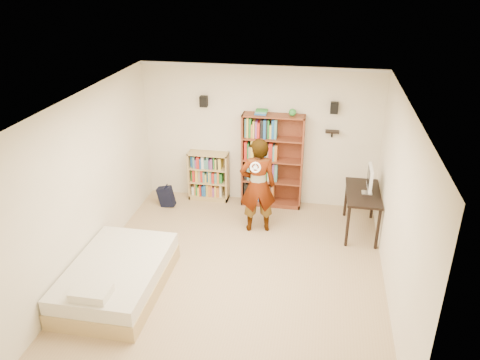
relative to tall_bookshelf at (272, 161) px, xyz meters
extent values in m
cube|color=tan|center=(-0.28, -2.33, -0.92)|extent=(4.50, 5.00, 0.01)
cube|color=#F1E8CE|center=(-0.28, 0.17, 0.43)|extent=(4.50, 0.02, 2.70)
cube|color=#F1E8CE|center=(-0.28, -4.83, 0.43)|extent=(4.50, 0.02, 2.70)
cube|color=#F1E8CE|center=(-2.53, -2.33, 0.43)|extent=(0.02, 5.00, 2.70)
cube|color=#F1E8CE|center=(1.97, -2.33, 0.43)|extent=(0.02, 5.00, 2.70)
cube|color=white|center=(-0.28, -2.33, 1.78)|extent=(4.50, 5.00, 0.02)
cube|color=silver|center=(-0.28, 0.14, 1.75)|extent=(4.50, 0.06, 0.06)
cube|color=silver|center=(-0.28, -4.80, 1.75)|extent=(4.50, 0.06, 0.06)
cube|color=silver|center=(-2.50, -2.33, 1.75)|extent=(0.06, 5.00, 0.06)
cube|color=silver|center=(1.94, -2.33, 1.75)|extent=(0.06, 5.00, 0.06)
cube|color=black|center=(-1.33, 0.07, 1.08)|extent=(0.14, 0.12, 0.20)
cube|color=black|center=(1.07, 0.07, 1.08)|extent=(0.14, 0.12, 0.20)
cube|color=black|center=(1.07, 0.08, 0.63)|extent=(0.25, 0.16, 0.02)
imported|color=black|center=(-0.13, -1.00, -0.05)|extent=(0.71, 0.55, 1.72)
torus|color=white|center=(-0.13, -1.32, 0.43)|extent=(0.18, 0.07, 0.19)
camera|label=1|loc=(0.86, -8.20, 3.43)|focal=35.00mm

